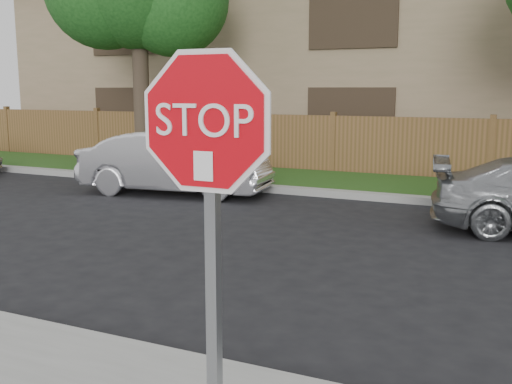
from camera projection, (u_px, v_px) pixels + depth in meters
The scene contains 6 objects.
far_curb at pixel (477, 204), 11.72m from camera, with size 70.00×0.30×0.15m, color gray.
grass_strip at pixel (484, 192), 13.20m from camera, with size 70.00×3.00×0.12m, color #1E4714.
fence at pixel (491, 152), 14.50m from camera, with size 70.00×0.12×1.60m, color brown.
apartment_building at pixel (510, 50), 19.03m from camera, with size 35.20×9.20×7.20m.
stop_sign at pixel (208, 185), 3.06m from camera, with size 1.01×0.13×2.55m.
sedan_left at pixel (175, 163), 13.20m from camera, with size 1.47×4.21×1.39m, color silver.
Camera 1 is at (0.95, -4.11, 2.31)m, focal length 42.00 mm.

